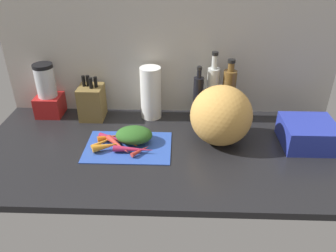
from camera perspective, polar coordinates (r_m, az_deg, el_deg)
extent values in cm
cube|color=black|center=(152.58, -0.27, -4.13)|extent=(170.00, 80.00, 3.00)
cube|color=#BCB7AD|center=(173.53, 0.22, 11.80)|extent=(170.00, 3.00, 60.00)
cube|color=#2D51B7|center=(152.65, -6.80, -3.50)|extent=(38.68, 26.46, 0.80)
cone|color=orange|center=(150.46, -10.41, -3.39)|extent=(13.05, 8.24, 3.49)
cone|color=red|center=(159.26, -5.80, -1.04)|extent=(14.51, 11.26, 3.26)
cone|color=orange|center=(155.09, -10.96, -2.66)|extent=(10.09, 10.49, 2.09)
cone|color=#B2264C|center=(155.31, -8.90, -2.22)|extent=(16.92, 8.50, 2.91)
cone|color=red|center=(146.81, -4.70, -4.20)|extent=(8.42, 8.82, 2.08)
cone|color=orange|center=(151.90, -6.80, -2.77)|extent=(11.18, 9.11, 3.26)
cone|color=red|center=(151.02, -8.49, -3.22)|extent=(13.10, 14.24, 2.81)
cone|color=orange|center=(157.46, -9.92, -1.87)|extent=(11.47, 6.88, 2.73)
cone|color=#B2264C|center=(147.06, -5.89, -3.98)|extent=(18.12, 3.84, 2.99)
ellipsoid|color=#2D6023|center=(153.33, -5.82, -1.52)|extent=(16.80, 12.92, 7.11)
ellipsoid|color=gold|center=(150.87, 9.06, 1.78)|extent=(27.78, 26.68, 27.44)
cube|color=brown|center=(177.07, -12.85, 3.96)|extent=(12.15, 13.49, 17.32)
cylinder|color=black|center=(174.27, -14.22, 7.47)|extent=(1.82, 1.82, 5.50)
cylinder|color=black|center=(174.08, -13.50, 7.54)|extent=(1.86, 1.86, 5.50)
cylinder|color=black|center=(170.74, -13.06, 7.15)|extent=(1.88, 1.88, 5.50)
cylinder|color=black|center=(171.52, -12.25, 7.35)|extent=(1.70, 1.70, 5.50)
cube|color=red|center=(187.78, -19.49, 3.37)|extent=(13.17, 13.17, 10.76)
cylinder|color=silver|center=(182.69, -20.18, 7.05)|extent=(9.88, 9.88, 15.52)
cylinder|color=black|center=(179.77, -20.66, 9.58)|extent=(10.08, 10.08, 1.80)
cylinder|color=white|center=(171.58, -2.95, 5.66)|extent=(10.55, 10.55, 27.18)
cylinder|color=black|center=(169.68, 5.14, 4.56)|extent=(5.12, 5.12, 23.27)
cylinder|color=black|center=(164.34, 5.35, 8.87)|extent=(2.24, 2.24, 4.06)
cylinder|color=black|center=(163.35, 5.40, 9.80)|extent=(2.58, 2.58, 1.60)
cylinder|color=silver|center=(171.42, 7.57, 5.42)|extent=(6.06, 6.06, 27.22)
cylinder|color=silver|center=(165.20, 7.96, 10.78)|extent=(2.75, 2.75, 6.71)
cylinder|color=black|center=(163.91, 8.06, 12.15)|extent=(3.17, 3.17, 1.60)
cylinder|color=brown|center=(171.46, 10.24, 5.07)|extent=(6.65, 6.65, 26.53)
cylinder|color=brown|center=(165.73, 10.72, 9.90)|extent=(3.20, 3.20, 4.22)
cylinder|color=black|center=(164.78, 10.82, 10.85)|extent=(3.68, 3.68, 1.60)
cube|color=#2838AD|center=(163.99, 22.77, -1.21)|extent=(23.08, 22.40, 11.08)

